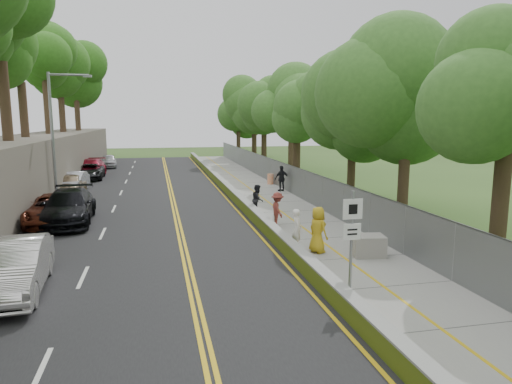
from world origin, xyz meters
TOP-DOWN VIEW (x-y plane):
  - ground at (0.00, 0.00)m, footprint 140.00×140.00m
  - road at (-5.40, 15.00)m, footprint 11.20×66.00m
  - sidewalk at (2.55, 15.00)m, footprint 4.20×66.00m
  - jersey_barrier at (0.25, 15.00)m, footprint 0.42×66.00m
  - rock_embankment at (-13.50, 15.00)m, footprint 5.00×66.00m
  - chainlink_fence at (4.65, 15.00)m, footprint 0.04×66.00m
  - trees_embankment at (-13.00, 15.00)m, footprint 6.40×66.00m
  - trees_fenceside at (7.00, 15.00)m, footprint 7.00×66.00m
  - streetlight at (-10.46, 14.00)m, footprint 2.52×0.22m
  - signpost at (1.05, -3.02)m, footprint 0.62×0.09m
  - construction_barrel at (4.30, 19.82)m, footprint 0.51×0.51m
  - concrete_block at (3.20, 0.15)m, footprint 1.34×1.10m
  - car_1 at (-9.00, -1.04)m, footprint 2.08×5.01m
  - car_2 at (-9.73, 8.59)m, footprint 2.76×5.45m
  - car_3 at (-9.08, 8.60)m, footprint 2.56×5.84m
  - car_4 at (-10.60, 18.48)m, footprint 1.79×4.17m
  - car_5 at (-10.60, 19.24)m, footprint 1.80×4.41m
  - car_6 at (-10.33, 26.17)m, footprint 2.31×4.82m
  - car_7 at (-10.50, 27.91)m, footprint 2.51×5.62m
  - car_8 at (-9.71, 36.09)m, footprint 1.94×4.26m
  - painter_0 at (1.45, 1.00)m, footprint 0.89×1.05m
  - painter_1 at (0.75, 1.48)m, footprint 0.52×0.68m
  - painter_2 at (0.75, 8.69)m, footprint 0.86×0.96m
  - painter_3 at (1.04, 5.59)m, footprint 0.66×1.11m
  - person_far at (4.20, 16.12)m, footprint 1.18×0.73m

SIDE VIEW (x-z plane):
  - ground at x=0.00m, z-range 0.00..0.00m
  - road at x=-5.40m, z-range 0.00..0.04m
  - sidewalk at x=2.55m, z-range 0.00..0.05m
  - jersey_barrier at x=0.25m, z-range 0.00..0.60m
  - concrete_block at x=3.20m, z-range 0.05..0.86m
  - construction_barrel at x=4.30m, z-range 0.05..0.88m
  - car_6 at x=-10.33m, z-range 0.04..1.37m
  - car_4 at x=-10.60m, z-range 0.04..1.44m
  - car_8 at x=-9.71m, z-range 0.04..1.46m
  - car_5 at x=-10.60m, z-range 0.04..1.46m
  - car_2 at x=-9.73m, z-range 0.04..1.52m
  - car_7 at x=-10.50m, z-range 0.04..1.64m
  - car_1 at x=-9.00m, z-range 0.04..1.65m
  - painter_2 at x=0.75m, z-range 0.05..1.69m
  - car_3 at x=-9.08m, z-range 0.04..1.71m
  - painter_1 at x=0.75m, z-range 0.05..1.73m
  - painter_3 at x=1.04m, z-range 0.05..1.75m
  - painter_0 at x=1.45m, z-range 0.05..1.88m
  - person_far at x=4.20m, z-range 0.05..1.92m
  - chainlink_fence at x=4.65m, z-range 0.00..2.00m
  - signpost at x=1.05m, z-range 0.41..3.51m
  - rock_embankment at x=-13.50m, z-range 0.00..4.00m
  - streetlight at x=-10.46m, z-range 0.64..8.64m
  - trees_fenceside at x=7.00m, z-range 0.00..14.00m
  - trees_embankment at x=-13.00m, z-range 4.00..17.00m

